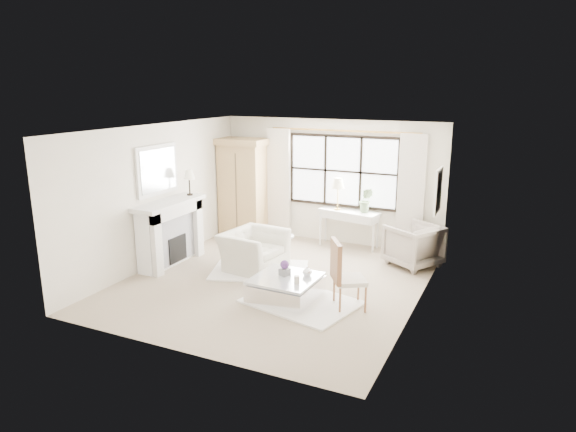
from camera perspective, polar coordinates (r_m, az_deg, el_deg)
name	(u,v)px	position (r m, az deg, el deg)	size (l,w,h in m)	color
floor	(274,281)	(9.24, -1.52, -7.27)	(5.50, 5.50, 0.00)	tan
ceiling	(273,129)	(8.61, -1.64, 9.67)	(5.50, 5.50, 0.00)	silver
wall_back	(330,181)	(11.30, 4.68, 3.85)	(5.00, 5.00, 0.00)	white
wall_front	(176,254)	(6.58, -12.37, -4.18)	(5.00, 5.00, 0.00)	beige
wall_left	(158,195)	(10.17, -14.29, 2.27)	(5.50, 5.50, 0.00)	silver
wall_right	(421,224)	(8.06, 14.54, -0.88)	(5.50, 5.50, 0.00)	silver
window_pane	(343,171)	(11.14, 6.12, 4.97)	(2.40, 0.02, 1.50)	white
window_frame	(343,171)	(11.13, 6.10, 4.96)	(2.50, 0.04, 1.50)	black
curtain_rod	(343,131)	(10.98, 6.14, 9.41)	(0.04, 0.04, 3.30)	#BA8840
curtain_left	(279,183)	(11.70, -1.03, 3.68)	(0.55, 0.10, 2.47)	silver
curtain_right	(411,195)	(10.75, 13.51, 2.32)	(0.55, 0.10, 2.47)	beige
fireplace	(169,232)	(10.20, -13.06, -1.70)	(0.58, 1.66, 1.26)	silver
mirror_frame	(157,170)	(10.06, -14.33, 4.98)	(0.05, 1.15, 0.95)	silver
mirror_glass	(158,170)	(10.04, -14.20, 4.97)	(0.02, 1.00, 0.80)	silver
art_frame	(438,191)	(9.66, 16.35, 2.71)	(0.04, 0.62, 0.82)	white
art_canvas	(437,191)	(9.66, 16.23, 2.72)	(0.01, 0.52, 0.72)	#B8A88F
mantel_lamp	(189,176)	(10.40, -10.94, 4.42)	(0.22, 0.22, 0.51)	black
armoire	(243,187)	(11.80, -5.04, 3.25)	(1.12, 0.71, 2.24)	tan
console_table	(349,229)	(11.12, 6.76, -1.41)	(1.36, 0.70, 0.80)	silver
console_lamp	(338,184)	(10.96, 5.58, 3.54)	(0.28, 0.28, 0.69)	#A58239
orchid_plant	(366,200)	(10.84, 8.67, 1.74)	(0.29, 0.23, 0.53)	#5C764E
side_table	(284,244)	(10.23, -0.45, -3.11)	(0.40, 0.40, 0.51)	silver
rug_left	(260,270)	(9.74, -3.16, -6.02)	(1.75, 1.23, 0.03)	white
rug_right	(301,302)	(8.38, 1.50, -9.51)	(1.69, 1.27, 0.03)	white
club_armchair	(254,250)	(9.74, -3.83, -3.83)	(1.13, 0.99, 0.73)	beige
wingback_chair	(413,245)	(10.18, 13.76, -3.17)	(0.88, 0.90, 0.82)	gray
french_chair	(348,289)	(8.15, 6.68, -8.06)	(0.67, 0.67, 1.08)	#996440
coffee_table	(286,288)	(8.45, -0.26, -8.05)	(1.03, 1.03, 0.38)	white
planter_box	(285,272)	(8.44, -0.38, -6.23)	(0.15, 0.15, 0.11)	slate
planter_flowers	(285,265)	(8.40, -0.38, -5.41)	(0.15, 0.15, 0.15)	#582E73
pillar_candle	(297,280)	(8.11, 0.98, -7.08)	(0.09, 0.09, 0.12)	beige
coffee_vase	(307,271)	(8.41, 2.15, -6.11)	(0.16, 0.16, 0.17)	white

